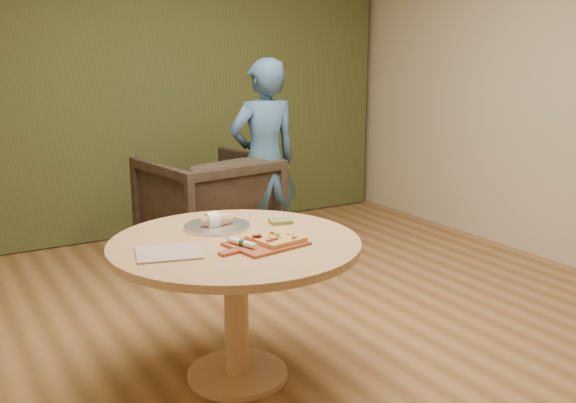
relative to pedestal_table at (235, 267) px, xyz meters
The scene contains 12 objects.
room_shell 0.97m from the pedestal_table, ahead, with size 5.04×6.04×2.84m.
curtain 3.04m from the pedestal_table, 79.07° to the left, with size 4.80×0.14×2.78m, color #32391A.
pedestal_table is the anchor object (origin of this frame).
pizza_paddle 0.23m from the pedestal_table, 60.45° to the right, with size 0.47×0.33×0.01m.
flatbread_pizza 0.27m from the pedestal_table, 45.74° to the right, with size 0.25×0.25×0.04m.
cutlery_roll 0.23m from the pedestal_table, 100.88° to the right, with size 0.08×0.20×0.03m.
newspaper 0.39m from the pedestal_table, behind, with size 0.30×0.25×0.01m, color silver.
serving_tray 0.30m from the pedestal_table, 84.96° to the left, with size 0.36×0.36×0.02m.
bread_roll 0.32m from the pedestal_table, 86.89° to the left, with size 0.19×0.09×0.09m.
green_packet 0.43m from the pedestal_table, 25.10° to the left, with size 0.12×0.10×0.02m, color #53602B.
armchair 2.04m from the pedestal_table, 70.39° to the left, with size 0.92×0.86×0.95m, color black.
person_standing 2.01m from the pedestal_table, 57.32° to the left, with size 0.59×0.39×1.62m, color #31557B.
Camera 1 is at (-1.90, -2.78, 1.69)m, focal length 40.00 mm.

